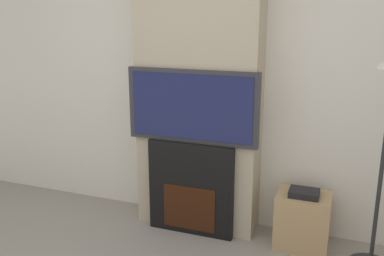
% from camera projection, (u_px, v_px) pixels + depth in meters
% --- Properties ---
extents(wall_back, '(6.00, 0.06, 2.70)m').
position_uv_depth(wall_back, '(206.00, 73.00, 3.74)').
color(wall_back, silver).
rests_on(wall_back, ground_plane).
extents(chimney_breast, '(1.05, 0.32, 2.70)m').
position_uv_depth(chimney_breast, '(199.00, 76.00, 3.57)').
color(chimney_breast, tan).
rests_on(chimney_breast, ground_plane).
extents(fireplace, '(0.75, 0.15, 0.82)m').
position_uv_depth(fireplace, '(192.00, 188.00, 3.67)').
color(fireplace, black).
rests_on(fireplace, ground_plane).
extents(television, '(1.12, 0.07, 0.61)m').
position_uv_depth(television, '(192.00, 106.00, 3.49)').
color(television, '#2D2D33').
rests_on(television, fireplace).
extents(media_stand, '(0.42, 0.33, 0.51)m').
position_uv_depth(media_stand, '(303.00, 220.00, 3.46)').
color(media_stand, tan).
rests_on(media_stand, ground_plane).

